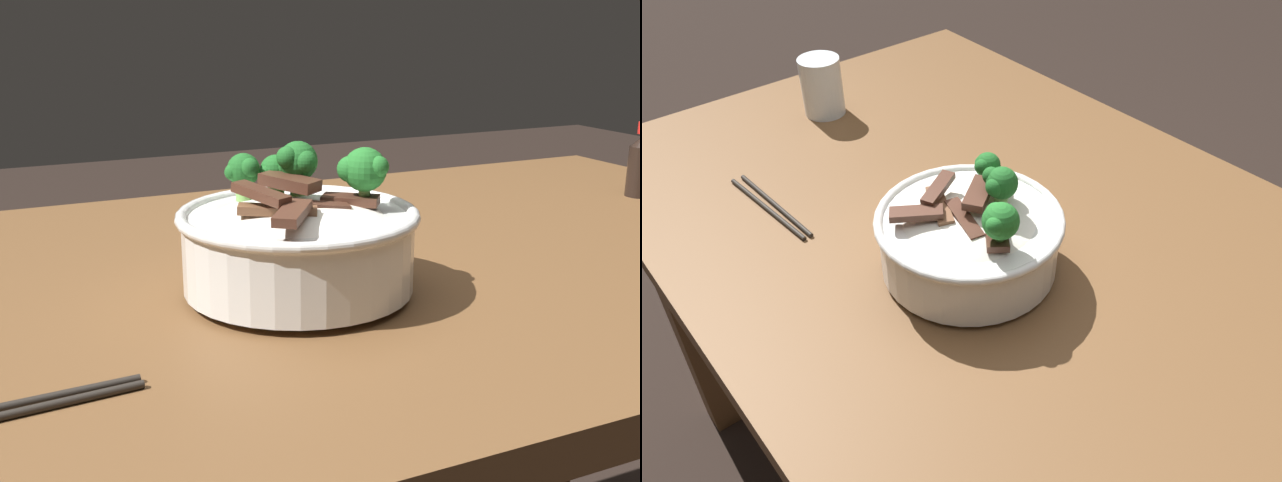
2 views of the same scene
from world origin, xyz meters
The scene contains 4 objects.
dining_table centered at (0.00, 0.00, 0.66)m, with size 1.54×0.86×0.77m.
rice_bowl centered at (0.07, 0.08, 0.84)m, with size 0.25×0.25×0.15m.
drinking_glass centered at (0.59, 0.01, 0.82)m, with size 0.08×0.08×0.11m.
chopsticks_pair centered at (0.37, 0.23, 0.78)m, with size 0.21×0.04×0.01m.
Camera 2 is at (-0.43, 0.51, 1.37)m, focal length 36.10 mm.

